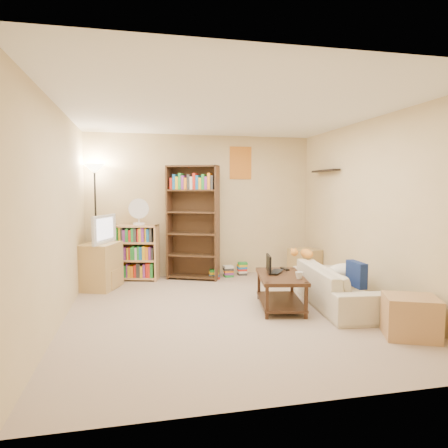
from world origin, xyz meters
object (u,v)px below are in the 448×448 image
(side_table, at_px, (305,263))
(end_cabinet, at_px, (411,317))
(television, at_px, (100,229))
(laptop, at_px, (279,272))
(tv_stand, at_px, (101,266))
(tall_bookshelf, at_px, (193,220))
(sofa, at_px, (337,286))
(mug, at_px, (299,275))
(desk_fan, at_px, (139,211))
(tabby_cat, at_px, (305,253))
(short_bookshelf, at_px, (136,253))
(floor_lamp, at_px, (95,188))
(coffee_table, at_px, (281,286))

(side_table, distance_m, end_cabinet, 2.88)
(television, xyz_separation_m, side_table, (3.42, 0.05, -0.68))
(laptop, relative_size, tv_stand, 0.55)
(television, height_order, side_table, television)
(tall_bookshelf, bearing_deg, sofa, -26.14)
(sofa, distance_m, mug, 0.72)
(sofa, bearing_deg, mug, 116.22)
(desk_fan, bearing_deg, laptop, -46.87)
(sofa, height_order, tabby_cat, tabby_cat)
(tall_bookshelf, height_order, short_bookshelf, tall_bookshelf)
(tabby_cat, relative_size, laptop, 1.07)
(floor_lamp, bearing_deg, end_cabinet, -43.88)
(tabby_cat, xyz_separation_m, side_table, (0.42, 0.94, -0.34))
(side_table, bearing_deg, laptop, -123.85)
(tabby_cat, xyz_separation_m, short_bookshelf, (-2.46, 1.38, -0.12))
(mug, relative_size, end_cabinet, 0.22)
(tv_stand, height_order, desk_fan, desk_fan)
(tv_stand, xyz_separation_m, television, (0.00, 0.00, 0.57))
(sofa, xyz_separation_m, short_bookshelf, (-2.62, 2.09, 0.21))
(coffee_table, height_order, side_table, side_table)
(sofa, relative_size, television, 2.48)
(short_bookshelf, relative_size, side_table, 1.88)
(coffee_table, bearing_deg, short_bookshelf, 142.65)
(television, distance_m, desk_fan, 0.78)
(laptop, xyz_separation_m, desk_fan, (-1.80, 1.92, 0.72))
(coffee_table, distance_m, television, 2.92)
(tall_bookshelf, bearing_deg, tv_stand, -143.16)
(coffee_table, relative_size, floor_lamp, 0.55)
(tall_bookshelf, bearing_deg, laptop, -40.39)
(coffee_table, bearing_deg, mug, -51.69)
(mug, xyz_separation_m, tv_stand, (-2.52, 1.84, -0.13))
(coffee_table, bearing_deg, floor_lamp, 151.24)
(tv_stand, distance_m, short_bookshelf, 0.74)
(sofa, relative_size, tv_stand, 2.61)
(short_bookshelf, bearing_deg, television, -123.24)
(desk_fan, height_order, floor_lamp, floor_lamp)
(tall_bookshelf, bearing_deg, side_table, 14.48)
(desk_fan, xyz_separation_m, floor_lamp, (-0.70, 0.05, 0.38))
(tabby_cat, height_order, tv_stand, tv_stand)
(sofa, relative_size, side_table, 3.71)
(tv_stand, xyz_separation_m, end_cabinet, (3.35, -2.83, -0.14))
(tall_bookshelf, relative_size, side_table, 3.88)
(tv_stand, bearing_deg, tall_bookshelf, 33.88)
(coffee_table, xyz_separation_m, side_table, (1.04, 1.62, -0.04))
(sofa, distance_m, end_cabinet, 1.24)
(television, bearing_deg, short_bookshelf, -27.53)
(tall_bookshelf, distance_m, side_table, 2.09)
(laptop, height_order, floor_lamp, floor_lamp)
(mug, xyz_separation_m, end_cabinet, (0.83, -0.99, -0.27))
(sofa, height_order, mug, mug)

